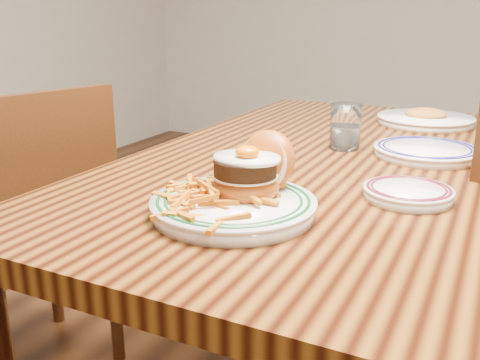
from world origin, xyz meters
The scene contains 7 objects.
table centered at (0.00, 0.00, 0.66)m, with size 0.85×1.60×0.75m.
chair_left centered at (-0.78, -0.25, 0.48)m, with size 0.51×0.51×0.90m.
main_plate centered at (0.00, -0.47, 0.79)m, with size 0.30×0.31×0.14m.
side_plate centered at (0.27, -0.27, 0.77)m, with size 0.17×0.17×0.03m.
rear_plate centered at (0.25, 0.08, 0.77)m, with size 0.26×0.26×0.03m.
water_glass centered at (0.04, 0.08, 0.80)m, with size 0.08×0.08×0.12m.
far_plate centered at (0.19, 0.51, 0.77)m, with size 0.30×0.30×0.05m.
Camera 1 is at (0.41, -1.28, 1.09)m, focal length 40.00 mm.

